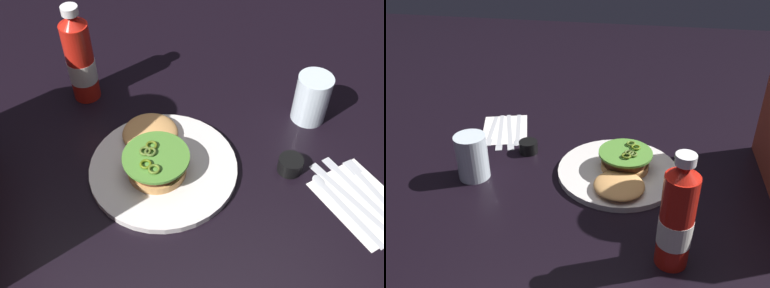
% 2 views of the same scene
% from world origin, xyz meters
% --- Properties ---
extents(ground_plane, '(3.00, 3.00, 0.00)m').
position_xyz_m(ground_plane, '(0.00, 0.00, 0.00)').
color(ground_plane, black).
extents(dinner_plate, '(0.29, 0.29, 0.01)m').
position_xyz_m(dinner_plate, '(-0.05, 0.13, 0.01)').
color(dinner_plate, silver).
rests_on(dinner_plate, ground_plane).
extents(burger_sandwich, '(0.21, 0.13, 0.05)m').
position_xyz_m(burger_sandwich, '(-0.03, 0.14, 0.03)').
color(burger_sandwich, tan).
rests_on(burger_sandwich, dinner_plate).
extents(ketchup_bottle, '(0.06, 0.06, 0.23)m').
position_xyz_m(ketchup_bottle, '(0.21, 0.25, 0.10)').
color(ketchup_bottle, red).
rests_on(ketchup_bottle, ground_plane).
extents(water_glass, '(0.07, 0.07, 0.11)m').
position_xyz_m(water_glass, '(0.02, -0.22, 0.06)').
color(water_glass, silver).
rests_on(water_glass, ground_plane).
extents(condiment_cup, '(0.05, 0.05, 0.03)m').
position_xyz_m(condiment_cup, '(-0.12, -0.12, 0.02)').
color(condiment_cup, black).
rests_on(condiment_cup, ground_plane).
extents(napkin, '(0.20, 0.17, 0.00)m').
position_xyz_m(napkin, '(-0.22, -0.22, 0.00)').
color(napkin, white).
rests_on(napkin, ground_plane).
extents(fork_utensil, '(0.18, 0.05, 0.00)m').
position_xyz_m(fork_utensil, '(-0.20, -0.25, 0.00)').
color(fork_utensil, silver).
rests_on(fork_utensil, napkin).
extents(steak_knife, '(0.21, 0.07, 0.00)m').
position_xyz_m(steak_knife, '(-0.20, -0.23, 0.00)').
color(steak_knife, silver).
rests_on(steak_knife, napkin).
extents(butter_knife, '(0.20, 0.09, 0.00)m').
position_xyz_m(butter_knife, '(-0.20, -0.20, 0.00)').
color(butter_knife, silver).
rests_on(butter_knife, napkin).
extents(spoon_utensil, '(0.18, 0.06, 0.00)m').
position_xyz_m(spoon_utensil, '(-0.21, -0.18, 0.00)').
color(spoon_utensil, silver).
rests_on(spoon_utensil, napkin).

